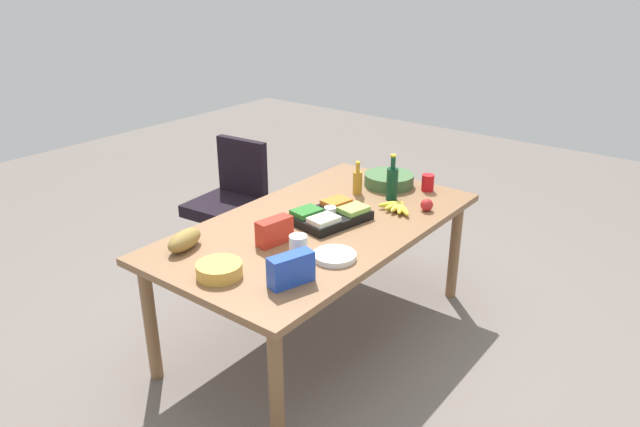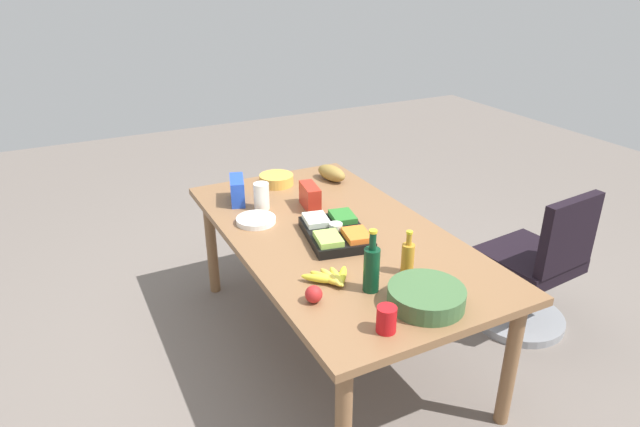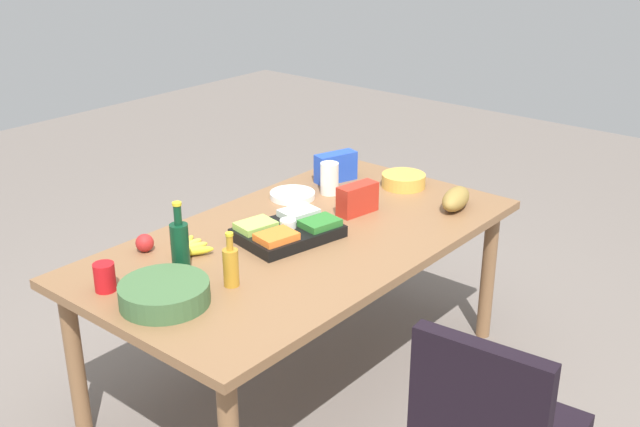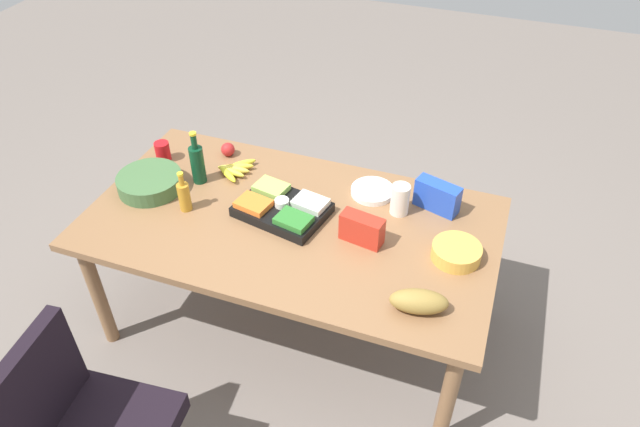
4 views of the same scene
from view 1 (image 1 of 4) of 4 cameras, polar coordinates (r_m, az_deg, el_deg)
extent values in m
plane|color=slate|center=(3.77, -0.05, -11.26)|extent=(10.00, 10.00, 0.00)
cube|color=brown|center=(3.42, -0.05, -1.19)|extent=(1.97, 1.08, 0.04)
cylinder|color=brown|center=(4.47, 2.43, -0.39)|extent=(0.07, 0.07, 0.70)
cylinder|color=brown|center=(3.34, -16.01, -10.02)|extent=(0.07, 0.07, 0.70)
cylinder|color=brown|center=(4.07, 12.82, -3.45)|extent=(0.07, 0.07, 0.70)
cylinder|color=brown|center=(2.78, -4.22, -16.63)|extent=(0.07, 0.07, 0.70)
cylinder|color=gray|center=(4.63, -8.78, -4.24)|extent=(0.56, 0.56, 0.05)
cylinder|color=gray|center=(4.54, -8.95, -1.74)|extent=(0.06, 0.06, 0.40)
cube|color=black|center=(4.46, -9.11, 0.57)|extent=(0.52, 0.52, 0.09)
cube|color=black|center=(4.53, -7.48, 4.50)|extent=(0.10, 0.44, 0.43)
cube|color=red|center=(3.14, -4.41, -1.71)|extent=(0.21, 0.11, 0.14)
cylinder|color=red|center=(3.94, 10.33, 2.94)|extent=(0.08, 0.08, 0.11)
cube|color=black|center=(3.42, 0.99, -0.33)|extent=(0.47, 0.38, 0.05)
cube|color=orange|center=(3.53, 1.57, 1.11)|extent=(0.18, 0.15, 0.03)
cube|color=#2C732B|center=(3.39, -1.31, 0.16)|extent=(0.18, 0.15, 0.03)
cube|color=#9BCB56|center=(3.43, 3.26, 0.41)|extent=(0.18, 0.15, 0.03)
cube|color=silver|center=(3.29, 0.36, -0.60)|extent=(0.18, 0.15, 0.03)
cylinder|color=white|center=(3.41, 0.99, 0.33)|extent=(0.08, 0.08, 0.04)
cylinder|color=gold|center=(2.87, -9.66, -5.35)|extent=(0.24, 0.24, 0.07)
cylinder|color=white|center=(2.91, -2.09, -3.58)|extent=(0.11, 0.11, 0.16)
cube|color=blue|center=(2.75, -2.81, -5.39)|extent=(0.23, 0.14, 0.15)
ellipsoid|color=yellow|center=(3.63, 6.87, 0.90)|extent=(0.16, 0.13, 0.04)
ellipsoid|color=gold|center=(3.62, 7.16, 0.77)|extent=(0.17, 0.07, 0.04)
ellipsoid|color=gold|center=(3.60, 7.46, 0.64)|extent=(0.17, 0.05, 0.04)
ellipsoid|color=yellow|center=(3.58, 7.75, 0.51)|extent=(0.17, 0.10, 0.04)
ellipsoid|color=yellow|center=(3.56, 8.05, 0.38)|extent=(0.14, 0.15, 0.04)
cylinder|color=white|center=(3.00, 1.40, -4.11)|extent=(0.27, 0.27, 0.03)
sphere|color=red|center=(3.62, 10.23, 0.82)|extent=(0.10, 0.10, 0.08)
cylinder|color=#BB8324|center=(3.83, 3.62, 2.96)|extent=(0.06, 0.06, 0.15)
cylinder|color=#BB8324|center=(3.79, 3.66, 4.41)|extent=(0.03, 0.03, 0.06)
cylinder|color=gold|center=(3.78, 3.67, 4.91)|extent=(0.03, 0.03, 0.01)
cylinder|color=#0D3A21|center=(3.74, 6.94, 2.82)|extent=(0.08, 0.08, 0.20)
cylinder|color=#0D3A21|center=(3.69, 7.05, 4.88)|extent=(0.03, 0.03, 0.08)
cylinder|color=gold|center=(3.68, 7.08, 5.56)|extent=(0.04, 0.04, 0.01)
ellipsoid|color=olive|center=(3.16, -12.90, -2.52)|extent=(0.26, 0.16, 0.10)
cylinder|color=#40653A|center=(4.00, 6.64, 3.23)|extent=(0.36, 0.36, 0.08)
camera|label=2|loc=(4.82, 32.08, 19.03)|focal=30.79mm
camera|label=3|loc=(6.17, -1.86, 22.74)|focal=43.14mm
camera|label=4|loc=(4.22, -33.19, 25.74)|focal=32.73mm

